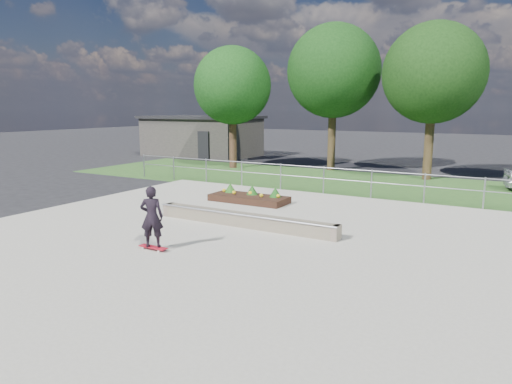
# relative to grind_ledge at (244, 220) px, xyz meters

# --- Properties ---
(ground) EXTENTS (120.00, 120.00, 0.00)m
(ground) POSITION_rel_grind_ledge_xyz_m (0.07, -1.25, -0.26)
(ground) COLOR black
(ground) RESTS_ON ground
(grass_verge) EXTENTS (30.00, 8.00, 0.02)m
(grass_verge) POSITION_rel_grind_ledge_xyz_m (0.07, 9.75, -0.25)
(grass_verge) COLOR #284C1E
(grass_verge) RESTS_ON ground
(concrete_slab) EXTENTS (15.00, 15.00, 0.06)m
(concrete_slab) POSITION_rel_grind_ledge_xyz_m (0.07, -1.25, -0.23)
(concrete_slab) COLOR gray
(concrete_slab) RESTS_ON ground
(fence) EXTENTS (20.06, 0.06, 1.20)m
(fence) POSITION_rel_grind_ledge_xyz_m (0.07, 6.25, 0.51)
(fence) COLOR #94979C
(fence) RESTS_ON ground
(building) EXTENTS (8.40, 5.40, 3.00)m
(building) POSITION_rel_grind_ledge_xyz_m (-13.93, 16.75, 1.25)
(building) COLOR #2E2C29
(building) RESTS_ON ground
(tree_far_left) EXTENTS (4.55, 4.55, 7.15)m
(tree_far_left) POSITION_rel_grind_ledge_xyz_m (-7.93, 11.75, 4.59)
(tree_far_left) COLOR #341F14
(tree_far_left) RESTS_ON ground
(tree_mid_left) EXTENTS (5.25, 5.25, 8.25)m
(tree_mid_left) POSITION_rel_grind_ledge_xyz_m (-2.43, 13.75, 5.34)
(tree_mid_left) COLOR #2F2112
(tree_mid_left) RESTS_ON ground
(tree_mid_right) EXTENTS (4.90, 4.90, 7.70)m
(tree_mid_right) POSITION_rel_grind_ledge_xyz_m (3.07, 12.75, 4.97)
(tree_mid_right) COLOR #312313
(tree_mid_right) RESTS_ON ground
(grind_ledge) EXTENTS (6.00, 0.44, 0.43)m
(grind_ledge) POSITION_rel_grind_ledge_xyz_m (0.00, 0.00, 0.00)
(grind_ledge) COLOR brown
(grind_ledge) RESTS_ON concrete_slab
(planter_bed) EXTENTS (3.00, 1.20, 0.61)m
(planter_bed) POSITION_rel_grind_ledge_xyz_m (-1.74, 3.26, -0.02)
(planter_bed) COLOR black
(planter_bed) RESTS_ON concrete_slab
(skateboarder) EXTENTS (0.80, 0.61, 1.63)m
(skateboarder) POSITION_rel_grind_ledge_xyz_m (-0.79, -3.11, 0.64)
(skateboarder) COLOR silver
(skateboarder) RESTS_ON concrete_slab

